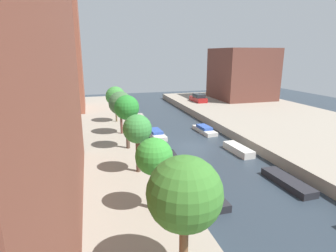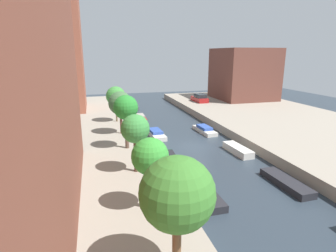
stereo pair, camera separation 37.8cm
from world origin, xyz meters
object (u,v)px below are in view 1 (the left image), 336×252
object	(u,v)px
street_tree_1	(154,157)
street_tree_5	(115,96)
moored_boat_left_4	(140,118)
street_tree_2	(137,130)
moored_boat_left_1	(206,195)
street_tree_0	(185,194)
moored_boat_left_3	(156,134)
street_tree_3	(127,108)
apartment_tower_far	(43,27)
low_block_right	(242,74)
street_tree_4	(121,103)
parked_car	(198,98)
moored_boat_left_2	(169,158)
moored_boat_right_2	(238,150)
moored_boat_right_3	(204,130)
moored_boat_left_5	(132,107)
moored_boat_right_1	(288,182)

from	to	relation	value
street_tree_1	street_tree_5	xyz separation A→B (m)	(0.00, 21.32, 0.20)
street_tree_1	moored_boat_left_4	bearing A→B (deg)	81.62
street_tree_2	moored_boat_left_1	distance (m)	6.55
street_tree_0	moored_boat_left_3	bearing A→B (deg)	79.31
street_tree_3	moored_boat_left_1	xyz separation A→B (m)	(3.97, -8.81, -4.48)
apartment_tower_far	low_block_right	bearing A→B (deg)	4.04
street_tree_2	street_tree_4	bearing A→B (deg)	90.00
moored_boat_left_1	apartment_tower_far	bearing A→B (deg)	113.54
parked_car	moored_boat_left_1	xyz separation A→B (m)	(-11.87, -30.73, -1.35)
street_tree_3	moored_boat_left_3	distance (m)	8.50
apartment_tower_far	moored_boat_left_2	distance (m)	28.70
street_tree_2	moored_boat_right_2	xyz separation A→B (m)	(10.58, 3.88, -3.88)
street_tree_0	moored_boat_left_1	bearing A→B (deg)	59.61
street_tree_3	moored_boat_left_2	size ratio (longest dim) A/B	1.34
street_tree_5	moored_boat_right_3	distance (m)	11.89
moored_boat_left_2	moored_boat_left_3	xyz separation A→B (m)	(0.67, 7.90, -0.01)
moored_boat_left_2	street_tree_1	bearing A→B (deg)	-111.23
moored_boat_left_4	street_tree_2	bearing A→B (deg)	-100.48
parked_car	moored_boat_left_4	distance (m)	13.95
street_tree_5	moored_boat_left_2	xyz separation A→B (m)	(3.41, -12.54, -3.92)
street_tree_2	parked_car	xyz separation A→B (m)	(15.84, 27.35, -2.61)
street_tree_2	moored_boat_left_1	world-z (taller)	street_tree_2
street_tree_3	moored_boat_right_3	world-z (taller)	street_tree_3
parked_car	moored_boat_left_5	xyz separation A→B (m)	(-11.95, 1.16, -1.18)
street_tree_0	moored_boat_left_2	world-z (taller)	street_tree_0
moored_boat_left_1	moored_boat_left_5	size ratio (longest dim) A/B	1.26
low_block_right	moored_boat_right_3	xyz separation A→B (m)	(-14.84, -17.01, -5.37)
street_tree_2	street_tree_3	xyz separation A→B (m)	(0.00, 5.42, 0.52)
moored_boat_left_3	moored_boat_right_1	bearing A→B (deg)	-66.22
street_tree_3	street_tree_5	size ratio (longest dim) A/B	1.09
street_tree_1	street_tree_4	distance (m)	15.66
street_tree_5	parked_car	xyz separation A→B (m)	(15.84, 11.26, -2.66)
moored_boat_left_2	moored_boat_right_1	bearing A→B (deg)	-43.58
street_tree_1	moored_boat_right_1	xyz separation A→B (m)	(10.56, 1.97, -3.80)
street_tree_3	moored_boat_right_3	size ratio (longest dim) A/B	1.10
moored_boat_left_2	parked_car	bearing A→B (deg)	62.42
street_tree_4	apartment_tower_far	bearing A→B (deg)	119.51
street_tree_3	street_tree_5	world-z (taller)	street_tree_3
street_tree_1	street_tree_3	bearing A→B (deg)	90.00
apartment_tower_far	moored_boat_left_1	distance (m)	34.66
street_tree_0	street_tree_5	distance (m)	26.24
street_tree_0	moored_boat_right_1	bearing A→B (deg)	33.15
moored_boat_left_5	moored_boat_left_1	bearing A→B (deg)	-89.86
street_tree_0	moored_boat_left_1	distance (m)	8.91
street_tree_3	parked_car	bearing A→B (deg)	54.15
parked_car	moored_boat_right_1	world-z (taller)	parked_car
street_tree_1	moored_boat_right_3	distance (m)	20.01
street_tree_0	moored_boat_left_4	size ratio (longest dim) A/B	1.09
street_tree_1	street_tree_3	xyz separation A→B (m)	(0.00, 10.65, 0.67)
moored_boat_right_1	moored_boat_right_3	world-z (taller)	moored_boat_right_3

